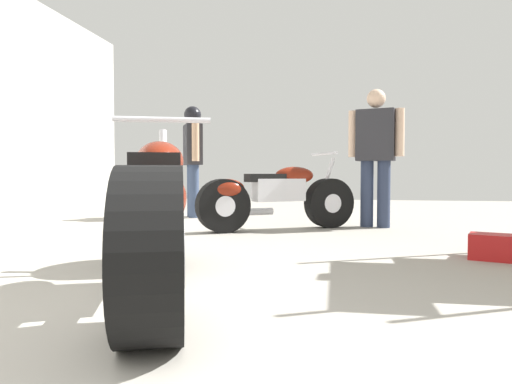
% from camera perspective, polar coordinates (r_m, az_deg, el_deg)
% --- Properties ---
extents(ground_plane, '(16.00, 16.00, 0.00)m').
position_cam_1_polar(ground_plane, '(4.16, -1.91, -6.86)').
color(ground_plane, '#9E998E').
extents(motorcycle_maroon_cruiser, '(1.05, 2.21, 1.05)m').
position_cam_1_polar(motorcycle_maroon_cruiser, '(2.55, -12.04, -2.79)').
color(motorcycle_maroon_cruiser, black).
rests_on(motorcycle_maroon_cruiser, ground_plane).
extents(motorcycle_black_naked, '(1.77, 1.19, 0.92)m').
position_cam_1_polar(motorcycle_black_naked, '(5.39, 2.38, -0.61)').
color(motorcycle_black_naked, black).
rests_on(motorcycle_black_naked, ground_plane).
extents(mechanic_in_blue, '(0.68, 0.35, 1.70)m').
position_cam_1_polar(mechanic_in_blue, '(5.88, 14.60, 5.12)').
color(mechanic_in_blue, '#2D3851').
rests_on(mechanic_in_blue, ground_plane).
extents(mechanic_with_helmet, '(0.41, 0.64, 1.69)m').
position_cam_1_polar(mechanic_with_helmet, '(7.10, -7.84, 5.06)').
color(mechanic_with_helmet, '#384766').
rests_on(mechanic_with_helmet, ground_plane).
extents(red_toolbox, '(0.38, 0.32, 0.20)m').
position_cam_1_polar(red_toolbox, '(3.98, 27.23, -6.07)').
color(red_toolbox, '#B21919').
rests_on(red_toolbox, ground_plane).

